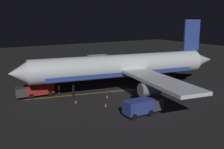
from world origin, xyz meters
name	(u,v)px	position (x,y,z in m)	size (l,w,h in m)	color
ground_plane	(121,92)	(0.00, 0.00, -0.10)	(180.00, 180.00, 0.20)	black
apron_guide_stripe	(98,93)	(1.56, 4.00, 0.00)	(0.24, 26.09, 0.01)	gold
airliner	(124,67)	(-0.12, -0.63, 4.71)	(38.10, 40.40, 13.22)	white
baggage_truck	(36,90)	(5.31, 14.45, 1.16)	(2.55, 6.65, 2.16)	maroon
catering_truck	(142,107)	(-11.67, 4.46, 1.21)	(2.35, 5.94, 2.32)	navy
ground_crew_worker	(59,89)	(4.57, 10.45, 0.89)	(0.40, 0.40, 1.74)	black
traffic_cone_near_left	(86,84)	(7.75, 3.42, 0.25)	(0.50, 0.50, 0.55)	#EA590F
traffic_cone_near_right	(76,102)	(-1.83, 10.11, 0.25)	(0.50, 0.50, 0.55)	#EA590F
traffic_cone_under_wing	(106,105)	(-5.83, 6.90, 0.25)	(0.50, 0.50, 0.55)	#EA590F
traffic_cone_far	(107,97)	(-2.11, 4.35, 0.25)	(0.50, 0.50, 0.55)	#EA590F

